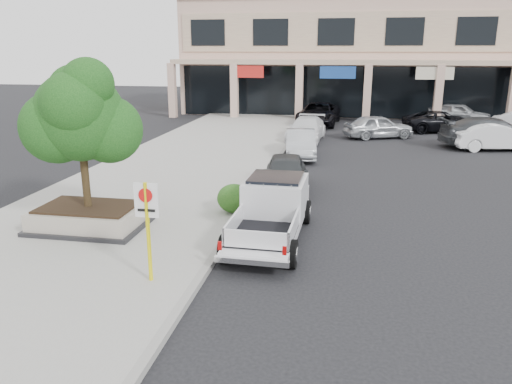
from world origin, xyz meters
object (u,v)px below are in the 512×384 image
curb_car_d (318,114)px  planter (89,217)px  planter_tree (87,116)px  curb_car_a (286,173)px  lot_car_b (494,137)px  curb_car_c (306,129)px  lot_car_a (378,126)px  no_parking_sign (147,218)px  curb_car_b (301,144)px  lot_car_c (493,133)px  pickup_truck (270,213)px  lot_car_e (459,113)px  lot_car_d (442,121)px

curb_car_d → planter: bearing=-98.6°
planter_tree → curb_car_a: planter_tree is taller
lot_car_b → planter_tree: bearing=124.4°
curb_car_c → lot_car_a: size_ratio=1.13×
planter → lot_car_b: bearing=45.8°
no_parking_sign → curb_car_c: no_parking_sign is taller
curb_car_d → curb_car_b: bearing=-86.8°
curb_car_c → lot_car_c: (10.24, -0.44, 0.14)m
pickup_truck → lot_car_b: 18.05m
curb_car_d → lot_car_e: curb_car_d is taller
curb_car_d → lot_car_a: size_ratio=1.37×
no_parking_sign → curb_car_d: (2.19, 26.18, -0.84)m
curb_car_d → lot_car_e: (10.04, 2.54, -0.05)m
curb_car_a → lot_car_b: bearing=38.6°
lot_car_c → lot_car_d: (-1.80, 5.36, -0.15)m
lot_car_c → no_parking_sign: bearing=138.9°
curb_car_a → lot_car_b: size_ratio=0.91×
pickup_truck → curb_car_a: size_ratio=1.30×
planter → lot_car_d: size_ratio=0.66×
curb_car_d → pickup_truck: bearing=-85.7°
lot_car_a → planter: bearing=131.1°
curb_car_b → curb_car_c: curb_car_c is taller
lot_car_c → pickup_truck: bearing=139.2°
pickup_truck → curb_car_b: bearing=92.4°
curb_car_d → lot_car_c: lot_car_c is taller
pickup_truck → lot_car_b: bearing=58.4°
curb_car_a → curb_car_c: bearing=84.5°
curb_car_a → curb_car_d: size_ratio=0.71×
planter_tree → no_parking_sign: planter_tree is taller
curb_car_b → pickup_truck: bearing=-95.5°
lot_car_a → lot_car_c: size_ratio=0.73×
curb_car_d → lot_car_d: size_ratio=1.17×
planter → curb_car_d: (5.28, 23.21, 0.32)m
planter_tree → curb_car_b: bearing=67.1°
curb_car_a → curb_car_b: size_ratio=0.99×
curb_car_c → lot_car_d: size_ratio=0.97×
planter → no_parking_sign: (3.09, -2.97, 1.16)m
lot_car_d → curb_car_d: bearing=64.1°
pickup_truck → lot_car_b: pickup_truck is taller
planter → lot_car_b: 21.65m
curb_car_b → lot_car_c: 11.01m
planter_tree → lot_car_b: (14.97, 15.36, -2.69)m
pickup_truck → curb_car_b: 11.51m
planter → curb_car_c: (4.97, 16.61, 0.21)m
lot_car_b → no_parking_sign: bearing=135.6°
planter → curb_car_b: curb_car_b is taller
lot_car_e → no_parking_sign: bearing=175.1°
lot_car_e → curb_car_a: bearing=171.3°
curb_car_a → curb_car_d: bearing=83.2°
pickup_truck → lot_car_a: pickup_truck is taller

